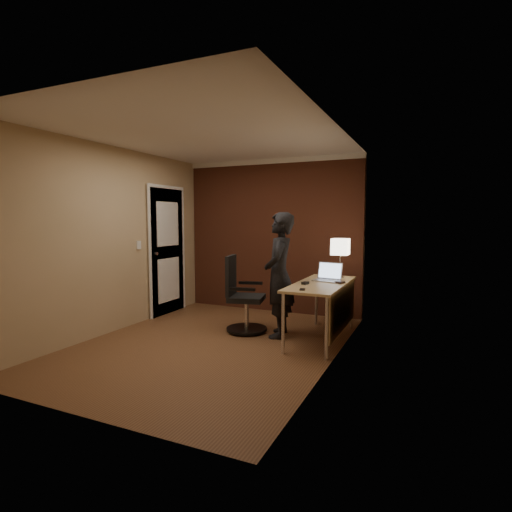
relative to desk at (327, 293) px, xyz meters
The scene contains 9 objects.
room 1.90m from the desk, 151.13° to the left, with size 4.00×4.00×4.00m.
desk is the anchor object (origin of this frame).
desk_lamp 0.76m from the desk, 85.07° to the left, with size 0.22×0.22×0.54m.
laptop 0.30m from the desk, 100.23° to the left, with size 0.36×0.30×0.23m.
mouse 0.33m from the desk, 139.87° to the right, with size 0.06×0.10×0.03m, color black.
phone 0.60m from the desk, 104.00° to the right, with size 0.06×0.12×0.01m, color black.
wallet 0.22m from the desk, 28.41° to the left, with size 0.09×0.11×0.02m, color black.
office_chair 1.16m from the desk, behind, with size 0.56×0.62×1.02m.
person 0.65m from the desk, behind, with size 0.59×0.39×1.62m, color black.
Camera 1 is at (2.46, -4.15, 1.53)m, focal length 28.00 mm.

